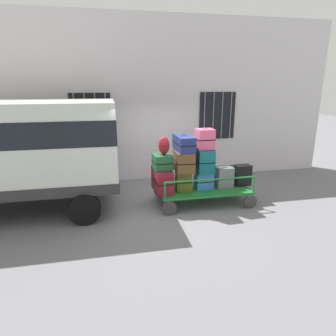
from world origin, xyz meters
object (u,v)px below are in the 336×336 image
suitcase_center_middle (204,161)px  backpack (164,146)px  suitcase_midleft_top (184,143)px  suitcase_right_bottom (243,175)px  luggage_cart (203,190)px  suitcase_midleft_bottom (183,180)px  suitcase_midleft_middle (184,161)px  suitcase_center_bottom (204,181)px  suitcase_center_top (205,139)px  suitcase_left_bottom (162,180)px  van (22,146)px  suitcase_midright_bottom (224,177)px  suitcase_left_middle (162,162)px

suitcase_center_middle → backpack: backpack is taller
suitcase_midleft_top → suitcase_right_bottom: 1.88m
luggage_cart → suitcase_midleft_bottom: bearing=179.2°
suitcase_midleft_middle → suitcase_center_bottom: bearing=1.0°
suitcase_center_bottom → suitcase_center_middle: bearing=90.0°
luggage_cart → suitcase_center_top: suitcase_center_top is taller
suitcase_center_top → suitcase_right_bottom: bearing=0.1°
suitcase_midleft_top → suitcase_center_middle: bearing=1.5°
luggage_cart → suitcase_left_bottom: 1.15m
suitcase_midleft_middle → suitcase_center_bottom: suitcase_midleft_middle is taller
suitcase_center_middle → van: bearing=175.9°
suitcase_midleft_middle → suitcase_midleft_top: suitcase_midleft_top is taller
suitcase_midleft_middle → suitcase_midright_bottom: size_ratio=1.41×
suitcase_left_bottom → suitcase_right_bottom: bearing=0.3°
luggage_cart → suitcase_midleft_top: suitcase_midleft_top is taller
suitcase_midleft_middle → suitcase_left_bottom: bearing=176.5°
van → suitcase_midleft_bottom: bearing=-4.9°
van → suitcase_midleft_top: size_ratio=5.26×
suitcase_right_bottom → backpack: 2.32m
backpack → suitcase_left_bottom: bearing=127.5°
van → suitcase_left_bottom: 3.37m
van → suitcase_left_bottom: van is taller
luggage_cart → suitcase_left_middle: bearing=-179.1°
van → suitcase_center_bottom: (4.31, -0.34, -1.02)m
suitcase_center_bottom → suitcase_center_middle: (-0.00, 0.03, 0.52)m
luggage_cart → suitcase_center_bottom: 0.27m
suitcase_center_bottom → suitcase_midleft_top: bearing=178.4°
backpack → van: bearing=173.6°
van → luggage_cart: size_ratio=1.78×
suitcase_left_middle → suitcase_center_middle: size_ratio=0.84×
van → luggage_cart: (4.31, -0.33, -1.29)m
van → suitcase_left_middle: 3.27m
suitcase_right_bottom → suitcase_midleft_top: bearing=-179.3°
suitcase_midleft_bottom → backpack: 1.05m
suitcase_midleft_top → suitcase_center_bottom: size_ratio=1.73×
suitcase_midleft_top → backpack: (-0.50, -0.05, -0.03)m
suitcase_midleft_bottom → suitcase_center_top: suitcase_center_top is taller
luggage_cart → suitcase_midleft_bottom: suitcase_midleft_bottom is taller
luggage_cart → suitcase_center_top: (0.00, 0.02, 1.35)m
suitcase_midleft_bottom → suitcase_midleft_top: suitcase_midleft_top is taller
suitcase_midleft_bottom → suitcase_midright_bottom: suitcase_midright_bottom is taller
suitcase_left_middle → suitcase_midright_bottom: size_ratio=0.96×
luggage_cart → suitcase_midleft_top: bearing=179.2°
van → suitcase_right_bottom: van is taller
suitcase_left_bottom → suitcase_center_bottom: bearing=-1.2°
suitcase_right_bottom → backpack: bearing=-178.3°
suitcase_midleft_bottom → suitcase_center_middle: bearing=1.5°
luggage_cart → suitcase_left_middle: 1.37m
suitcase_midleft_top → luggage_cart: bearing=-0.8°
backpack → suitcase_midleft_bottom: bearing=5.2°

